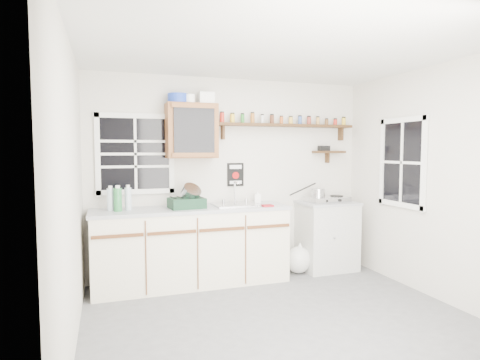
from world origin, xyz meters
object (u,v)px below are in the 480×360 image
(upper_cabinet, at_px, (192,131))
(spice_shelf, at_px, (285,124))
(right_cabinet, at_px, (327,235))
(dish_rack, at_px, (188,200))
(main_cabinet, at_px, (192,246))
(hotplate, at_px, (327,199))

(upper_cabinet, bearing_deg, spice_shelf, 3.14)
(right_cabinet, bearing_deg, dish_rack, -178.29)
(main_cabinet, distance_m, hotplate, 1.89)
(hotplate, bearing_deg, upper_cabinet, 170.81)
(main_cabinet, bearing_deg, spice_shelf, 9.35)
(upper_cabinet, xyz_separation_m, spice_shelf, (1.26, 0.07, 0.11))
(upper_cabinet, bearing_deg, right_cabinet, -3.76)
(right_cabinet, height_order, spice_shelf, spice_shelf)
(right_cabinet, xyz_separation_m, dish_rack, (-1.89, -0.06, 0.56))
(spice_shelf, relative_size, dish_rack, 4.47)
(upper_cabinet, relative_size, dish_rack, 1.52)
(upper_cabinet, height_order, dish_rack, upper_cabinet)
(main_cabinet, relative_size, dish_rack, 5.40)
(dish_rack, distance_m, hotplate, 1.88)
(right_cabinet, distance_m, dish_rack, 1.97)
(main_cabinet, relative_size, spice_shelf, 1.21)
(dish_rack, xyz_separation_m, hotplate, (1.88, 0.04, -0.07))
(main_cabinet, bearing_deg, hotplate, 0.17)
(main_cabinet, bearing_deg, upper_cabinet, 76.32)
(right_cabinet, height_order, hotplate, hotplate)
(dish_rack, bearing_deg, main_cabinet, 24.24)
(main_cabinet, xyz_separation_m, hotplate, (1.82, 0.01, 0.49))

